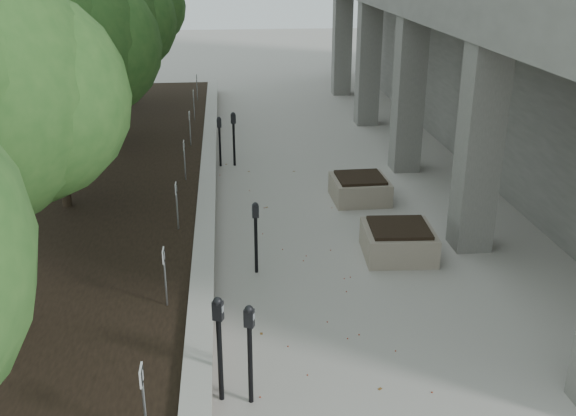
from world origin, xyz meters
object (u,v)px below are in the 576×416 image
parking_meter_2 (220,350)px  crabapple_tree_4 (95,45)px  planter_back (360,188)px  parking_meter_1 (250,355)px  parking_meter_5 (234,139)px  planter_front (398,241)px  crabapple_tree_5 (121,26)px  crabapple_tree_3 (51,79)px  parking_meter_4 (220,142)px  parking_meter_3 (256,238)px

parking_meter_2 → crabapple_tree_4: bearing=127.7°
planter_back → parking_meter_1: bearing=-111.8°
parking_meter_5 → planter_front: (3.03, -6.03, -0.44)m
crabapple_tree_5 → parking_meter_2: (3.27, -16.35, -2.36)m
crabapple_tree_3 → crabapple_tree_4: bearing=90.0°
crabapple_tree_5 → parking_meter_2: size_ratio=3.57×
parking_meter_5 → planter_front: size_ratio=1.13×
parking_meter_4 → planter_front: size_ratio=1.04×
crabapple_tree_4 → parking_meter_2: crabapple_tree_4 is taller
crabapple_tree_3 → crabapple_tree_4: 5.00m
crabapple_tree_5 → crabapple_tree_4: bearing=-90.0°
parking_meter_2 → planter_front: bearing=71.7°
parking_meter_5 → parking_meter_3: bearing=-98.5°
crabapple_tree_3 → planter_front: crabapple_tree_3 is taller
crabapple_tree_5 → parking_meter_3: bearing=-72.9°
parking_meter_5 → crabapple_tree_3: bearing=-145.0°
planter_front → parking_meter_3: bearing=-170.5°
crabapple_tree_4 → parking_meter_4: crabapple_tree_4 is taller
planter_back → parking_meter_3: bearing=-126.7°
crabapple_tree_4 → parking_meter_3: bearing=-63.1°
crabapple_tree_5 → planter_front: size_ratio=4.13×
parking_meter_1 → parking_meter_2: size_ratio=0.94×
crabapple_tree_4 → parking_meter_1: bearing=-72.3°
parking_meter_1 → parking_meter_3: 3.72m
crabapple_tree_4 → crabapple_tree_5: (0.00, 5.00, 0.00)m
parking_meter_2 → parking_meter_5: (0.38, 10.11, -0.02)m
crabapple_tree_4 → parking_meter_2: bearing=-73.9°
parking_meter_1 → parking_meter_4: parking_meter_1 is taller
crabapple_tree_4 → crabapple_tree_5: 5.00m
parking_meter_3 → crabapple_tree_5: bearing=104.2°
parking_meter_2 → parking_meter_4: parking_meter_2 is taller
parking_meter_1 → parking_meter_2: (-0.38, 0.09, 0.04)m
parking_meter_5 → crabapple_tree_5: bearing=109.5°
crabapple_tree_3 → parking_meter_3: 5.36m
parking_meter_2 → parking_meter_3: 3.68m
crabapple_tree_4 → parking_meter_4: size_ratio=3.96×
parking_meter_3 → parking_meter_5: 6.50m
planter_back → crabapple_tree_5: bearing=125.4°
parking_meter_5 → planter_back: bearing=-56.7°
planter_front → crabapple_tree_3: bearing=161.2°
crabapple_tree_3 → parking_meter_4: crabapple_tree_3 is taller
parking_meter_2 → parking_meter_1: bearing=7.9°
crabapple_tree_3 → crabapple_tree_4: size_ratio=1.00×
crabapple_tree_4 → parking_meter_4: 4.27m
crabapple_tree_5 → planter_back: 11.65m
parking_meter_2 → planter_front: (3.41, 4.08, -0.46)m
parking_meter_4 → parking_meter_5: (0.38, 0.02, 0.06)m
parking_meter_5 → planter_front: 6.76m
parking_meter_3 → parking_meter_4: bearing=92.8°
crabapple_tree_5 → crabapple_tree_3: bearing=-90.0°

